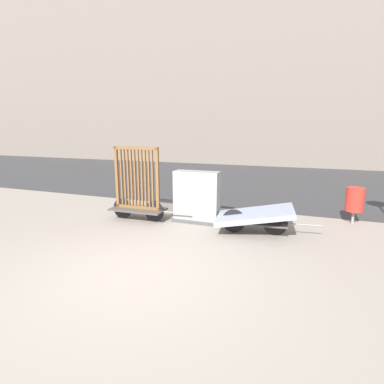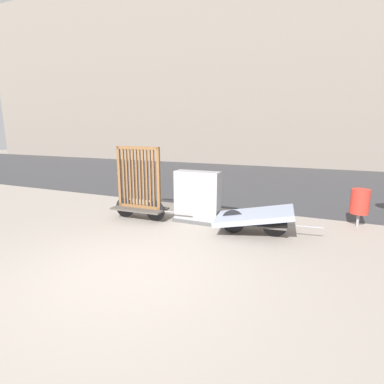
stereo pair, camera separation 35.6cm
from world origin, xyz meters
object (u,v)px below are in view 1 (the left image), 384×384
bike_cart_with_bedframe (138,194)px  trash_bin (355,200)px  utility_cabinet (197,199)px  bike_cart_with_mattress (255,216)px

bike_cart_with_bedframe → trash_bin: size_ratio=2.33×
trash_bin → bike_cart_with_bedframe: bearing=-163.2°
bike_cart_with_bedframe → trash_bin: bearing=15.2°
utility_cabinet → bike_cart_with_mattress: bearing=-13.4°
bike_cart_with_bedframe → bike_cart_with_mattress: bike_cart_with_bedframe is taller
utility_cabinet → bike_cart_with_bedframe: bearing=-166.3°
bike_cart_with_bedframe → bike_cart_with_mattress: (2.84, 0.00, -0.27)m
bike_cart_with_mattress → trash_bin: size_ratio=2.52×
bike_cart_with_bedframe → trash_bin: 5.15m
bike_cart_with_mattress → trash_bin: 2.57m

